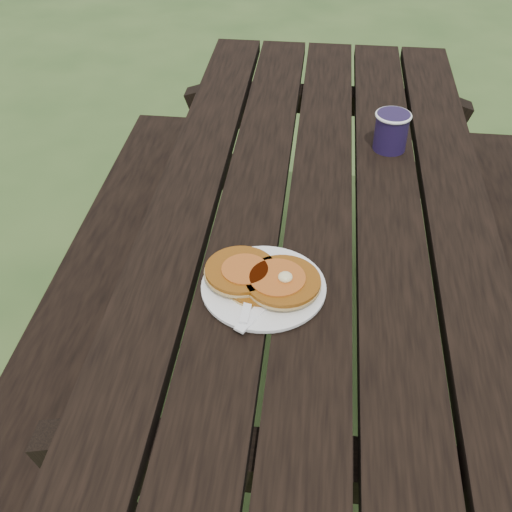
# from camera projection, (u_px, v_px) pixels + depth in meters

# --- Properties ---
(ground) EXTENTS (60.00, 60.00, 0.00)m
(ground) POSITION_uv_depth(u_px,v_px,m) (304.00, 405.00, 1.92)
(ground) COLOR #304C20
(ground) RESTS_ON ground
(picnic_table) EXTENTS (1.36, 1.80, 0.75)m
(picnic_table) POSITION_uv_depth(u_px,v_px,m) (311.00, 318.00, 1.68)
(picnic_table) COLOR black
(picnic_table) RESTS_ON ground
(plate) EXTENTS (0.24, 0.24, 0.01)m
(plate) POSITION_uv_depth(u_px,v_px,m) (264.00, 288.00, 1.20)
(plate) COLOR white
(plate) RESTS_ON picnic_table
(pancake_stack) EXTENTS (0.22, 0.16, 0.04)m
(pancake_stack) POSITION_uv_depth(u_px,v_px,m) (263.00, 278.00, 1.19)
(pancake_stack) COLOR #8A4B0F
(pancake_stack) RESTS_ON plate
(knife) EXTENTS (0.10, 0.17, 0.00)m
(knife) POSITION_uv_depth(u_px,v_px,m) (267.00, 301.00, 1.16)
(knife) COLOR white
(knife) RESTS_ON plate
(fork) EXTENTS (0.04, 0.16, 0.01)m
(fork) POSITION_uv_depth(u_px,v_px,m) (248.00, 301.00, 1.15)
(fork) COLOR white
(fork) RESTS_ON plate
(coffee_cup) EXTENTS (0.09, 0.09, 0.10)m
(coffee_cup) POSITION_uv_depth(u_px,v_px,m) (392.00, 129.00, 1.56)
(coffee_cup) COLOR #1B1234
(coffee_cup) RESTS_ON picnic_table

